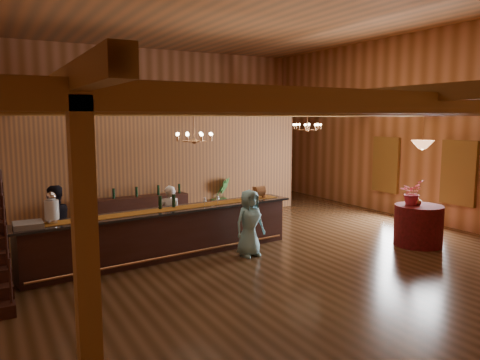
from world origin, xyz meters
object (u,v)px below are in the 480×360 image
tasting_bar (167,233)px  staff_second (54,224)px  round_table (418,225)px  chandelier_left (194,137)px  chandelier_right (307,127)px  backbar_shelf (137,211)px  beverage_dispenser (52,208)px  bartender (170,216)px  raffle_drum (259,192)px  floor_plant (221,196)px  pendant_lamp (422,145)px  guest (250,223)px

tasting_bar → staff_second: size_ratio=3.91×
round_table → chandelier_left: chandelier_left is taller
chandelier_right → backbar_shelf: bearing=158.4°
beverage_dispenser → chandelier_left: (2.90, -0.01, 1.28)m
beverage_dispenser → bartender: beverage_dispenser is taller
raffle_drum → round_table: (3.11, -2.18, -0.75)m
beverage_dispenser → floor_plant: beverage_dispenser is taller
chandelier_left → tasting_bar: bearing=157.7°
tasting_bar → staff_second: staff_second is taller
chandelier_left → raffle_drum: bearing=14.3°
round_table → chandelier_left: size_ratio=1.39×
chandelier_right → staff_second: bearing=-174.2°
beverage_dispenser → pendant_lamp: (7.91, -1.71, 1.06)m
chandelier_right → pendant_lamp: bearing=-77.9°
chandelier_right → floor_plant: 3.49m
backbar_shelf → staff_second: size_ratio=1.81×
round_table → floor_plant: (-2.48, 5.54, 0.10)m
chandelier_left → chandelier_right: same height
floor_plant → bartender: bearing=-134.4°
round_table → guest: (-3.95, 1.19, 0.25)m
tasting_bar → chandelier_right: (4.85, 1.51, 2.24)m
pendant_lamp → guest: 4.45m
chandelier_left → bartender: (-0.21, 1.04, -1.89)m
staff_second → raffle_drum: bearing=147.4°
bartender → tasting_bar: bearing=80.0°
tasting_bar → bartender: size_ratio=4.38×
bartender → guest: guest is taller
tasting_bar → staff_second: bearing=152.9°
round_table → pendant_lamp: size_ratio=1.24×
backbar_shelf → round_table: 7.43m
beverage_dispenser → round_table: (7.91, -1.71, -0.86)m
round_table → bartender: (-5.22, 2.74, 0.25)m
beverage_dispenser → chandelier_right: 7.52m
bartender → chandelier_right: bearing=-156.3°
staff_second → chandelier_right: bearing=160.0°
pendant_lamp → round_table: bearing=180.0°
raffle_drum → round_table: size_ratio=0.31×
beverage_dispenser → floor_plant: size_ratio=0.51×
backbar_shelf → bartender: bartender is taller
tasting_bar → floor_plant: (3.12, 3.60, 0.05)m
backbar_shelf → tasting_bar: bearing=-97.4°
round_table → pendant_lamp: pendant_lamp is taller
raffle_drum → backbar_shelf: bearing=125.2°
backbar_shelf → guest: guest is taller
tasting_bar → beverage_dispenser: (-2.32, -0.23, 0.81)m
tasting_bar → raffle_drum: 2.59m
round_table → staff_second: (-7.76, 2.73, 0.33)m
chandelier_right → tasting_bar: bearing=-162.7°
raffle_drum → round_table: 3.88m
backbar_shelf → raffle_drum: bearing=-56.6°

